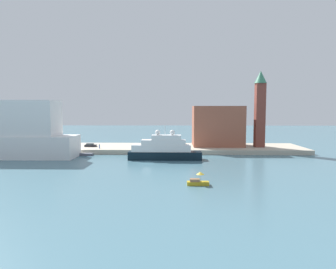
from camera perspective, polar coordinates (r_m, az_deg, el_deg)
The scene contains 10 objects.
ground at distance 87.12m, azimuth -4.08°, elevation -5.40°, with size 400.00×400.00×0.00m, color slate.
quay_dock at distance 113.45m, azimuth -2.80°, elevation -2.60°, with size 110.00×21.71×1.60m, color #B7AD99.
large_yacht at distance 92.66m, azimuth -0.80°, elevation -2.86°, with size 22.38×4.36×10.48m.
small_motorboat at distance 62.53m, azimuth 5.64°, elevation -8.70°, with size 4.44×1.60×2.74m.
work_barge at distance 104.56m, azimuth -15.56°, elevation -3.63°, with size 5.93×1.83×0.82m, color #595966.
harbor_building at distance 115.45m, azimuth 9.31°, elevation 1.60°, with size 18.53×13.05×14.96m, color #93513D.
bell_tower at distance 115.06m, azimuth 16.94°, elevation 5.16°, with size 4.38×4.38×27.57m.
parked_car at distance 115.01m, azimuth -14.39°, elevation -1.98°, with size 4.32×1.74×1.24m.
person_figure at distance 109.26m, azimuth -12.79°, elevation -2.19°, with size 0.36×0.36×1.59m.
mooring_bollard at distance 104.12m, azimuth -2.65°, elevation -2.65°, with size 0.55×0.55×0.63m, color black.
Camera 1 is at (8.19, -85.35, 15.45)m, focal length 32.34 mm.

